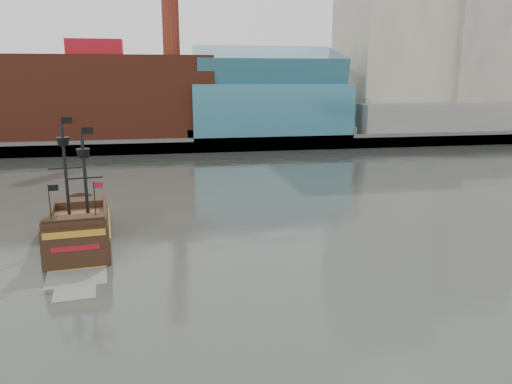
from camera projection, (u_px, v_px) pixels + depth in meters
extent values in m
plane|color=#2C2F29|center=(343.00, 302.00, 30.54)|extent=(400.00, 400.00, 0.00)
cube|color=slate|center=(207.00, 129.00, 118.32)|extent=(220.00, 60.00, 2.00)
cube|color=#4C4C49|center=(222.00, 145.00, 90.03)|extent=(220.00, 1.00, 2.60)
cube|color=#5F2616|center=(98.00, 97.00, 93.27)|extent=(42.00, 18.00, 15.00)
cube|color=#2E667A|center=(267.00, 109.00, 97.71)|extent=(30.00, 16.00, 10.00)
cube|color=#B4AD95|center=(393.00, 21.00, 108.58)|extent=(20.00, 22.00, 46.00)
cube|color=#A89C8D|center=(477.00, 40.00, 108.92)|extent=(18.00, 18.00, 38.00)
cube|color=#B4AD95|center=(400.00, 17.00, 125.96)|extent=(24.00, 20.00, 52.00)
cube|color=slate|center=(454.00, 118.00, 101.20)|extent=(40.00, 6.00, 6.00)
cube|color=#2E667A|center=(267.00, 67.00, 95.88)|extent=(28.00, 14.94, 8.78)
cube|color=black|center=(80.00, 237.00, 41.04)|extent=(5.93, 11.78, 2.45)
cube|color=#53301E|center=(78.00, 221.00, 40.73)|extent=(5.34, 10.60, 0.28)
cube|color=black|center=(80.00, 204.00, 44.87)|extent=(4.24, 2.69, 0.94)
cube|color=black|center=(75.00, 230.00, 35.99)|extent=(4.62, 1.99, 1.70)
cube|color=black|center=(76.00, 254.00, 35.53)|extent=(4.62, 0.74, 3.78)
cube|color=#A97C20|center=(74.00, 234.00, 35.06)|extent=(4.23, 0.54, 0.47)
cube|color=maroon|center=(76.00, 248.00, 35.30)|extent=(3.29, 0.44, 0.38)
cylinder|color=black|center=(66.00, 172.00, 40.96)|extent=(0.29, 0.29, 7.36)
cylinder|color=black|center=(85.00, 182.00, 38.58)|extent=(0.29, 0.29, 6.80)
cone|color=black|center=(63.00, 142.00, 40.38)|extent=(1.15, 1.15, 0.66)
cone|color=black|center=(83.00, 153.00, 38.06)|extent=(1.15, 1.15, 0.66)
cube|color=black|center=(67.00, 120.00, 40.11)|extent=(0.85, 0.12, 0.52)
cube|color=black|center=(87.00, 131.00, 37.79)|extent=(0.85, 0.12, 0.52)
cube|color=gray|center=(76.00, 277.00, 34.31)|extent=(4.36, 3.82, 0.02)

